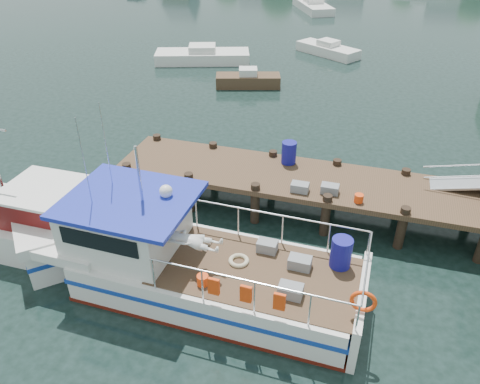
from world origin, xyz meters
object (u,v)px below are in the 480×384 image
(moored_b, at_px, (328,49))
(work_boat, at_px, (25,221))
(lobster_boat, at_px, (173,259))
(dock, at_px, (475,180))
(moored_rowboat, at_px, (248,80))
(moored_a, at_px, (203,56))
(moored_d, at_px, (313,6))

(moored_b, bearing_deg, work_boat, -108.34)
(lobster_boat, bearing_deg, dock, 32.40)
(dock, bearing_deg, moored_rowboat, 132.03)
(dock, xyz_separation_m, lobster_boat, (-8.46, -5.16, -1.26))
(work_boat, relative_size, moored_a, 1.30)
(moored_a, bearing_deg, dock, -44.60)
(moored_rowboat, distance_m, moored_b, 9.26)
(lobster_boat, height_order, moored_b, lobster_boat)
(work_boat, height_order, moored_rowboat, work_boat)
(lobster_boat, relative_size, moored_b, 2.26)
(lobster_boat, xyz_separation_m, work_boat, (-5.71, 0.58, -0.23))
(work_boat, bearing_deg, moored_b, 75.11)
(lobster_boat, relative_size, work_boat, 1.26)
(lobster_boat, distance_m, work_boat, 5.74)
(lobster_boat, bearing_deg, moored_rowboat, 100.07)
(moored_rowboat, xyz_separation_m, moored_a, (-4.52, 3.94, 0.02))
(dock, height_order, moored_b, dock)
(dock, xyz_separation_m, work_boat, (-14.17, -4.58, -1.48))
(dock, distance_m, lobster_boat, 9.99)
(moored_d, bearing_deg, dock, -70.45)
(dock, relative_size, moored_d, 2.27)
(work_boat, relative_size, moored_b, 1.79)
(work_boat, bearing_deg, dock, 17.65)
(work_boat, distance_m, moored_rowboat, 17.33)
(moored_d, bearing_deg, moored_b, -74.12)
(work_boat, relative_size, moored_d, 1.23)
(moored_a, xyz_separation_m, moored_d, (4.50, 20.54, -0.01))
(moored_rowboat, bearing_deg, lobster_boat, -68.08)
(moored_b, bearing_deg, dock, -74.02)
(dock, xyz_separation_m, moored_d, (-11.30, 36.99, -1.80))
(dock, bearing_deg, work_boat, -162.08)
(moored_a, bearing_deg, moored_rowboat, -39.52)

